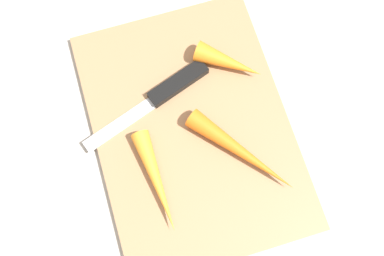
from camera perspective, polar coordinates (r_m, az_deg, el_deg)
name	(u,v)px	position (r m, az deg, el deg)	size (l,w,h in m)	color
ground_plane	(192,130)	(0.62, 0.00, -0.31)	(1.40, 1.40, 0.00)	#ADA8A0
cutting_board	(192,129)	(0.62, 0.00, -0.16)	(0.36, 0.26, 0.01)	#99704C
knife	(172,88)	(0.63, -2.55, 5.06)	(0.09, 0.20, 0.01)	#B7B7BC
carrot_longest	(241,152)	(0.59, 6.22, -3.01)	(0.03, 0.03, 0.16)	orange
carrot_medium	(157,181)	(0.58, -4.49, -6.67)	(0.02, 0.02, 0.13)	orange
carrot_shortest	(229,63)	(0.63, 4.66, 8.23)	(0.03, 0.03, 0.09)	orange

